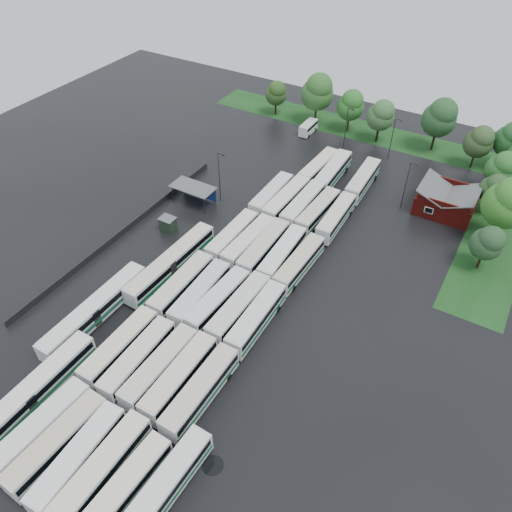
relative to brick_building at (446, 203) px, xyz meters
The scene contains 60 objects.
ground 49.08m from the brick_building, 119.30° to the right, with size 160.00×160.00×0.00m, color black.
brick_building is the anchor object (origin of this frame).
wash_shed 46.14m from the brick_building, 153.27° to the right, with size 8.20×4.20×3.58m.
utility_hut 50.26m from the brick_building, 143.11° to the right, with size 2.70×2.20×2.62m.
grass_strip_north 31.19m from the brick_building, 134.96° to the left, with size 80.00×10.00×0.01m, color #133E14.
grass_strip_east 10.17m from the brick_building, ahead, with size 10.00×50.00×0.01m, color #133E14.
west_fence 57.83m from the brick_building, 143.04° to the right, with size 0.10×50.00×1.20m, color #2D2D30.
bus_r0c0 74.26m from the brick_building, 112.45° to the right, with size 3.40×13.21×3.64m.
bus_r0c1 73.41m from the brick_building, 110.23° to the right, with size 3.28×13.08×3.61m.
bus_r0c2 72.40m from the brick_building, 107.69° to the right, with size 3.39×13.12×3.62m.
bus_r0c3 71.07m from the brick_building, 105.40° to the right, with size 2.93×13.21×3.67m.
bus_r0c4 70.73m from the brick_building, 102.62° to the right, with size 3.09×12.72×3.52m.
bus_r1c0 62.07m from the brick_building, 117.41° to the right, with size 2.86×12.93×3.59m.
bus_r1c1 60.81m from the brick_building, 114.54° to the right, with size 3.09×12.86×3.56m.
bus_r1c2 59.20m from the brick_building, 111.78° to the right, with size 2.83×12.94×3.60m.
bus_r1c3 58.03m from the brick_building, 109.02° to the right, with size 2.92×13.09×3.64m.
bus_r1c4 57.33m from the brick_building, 105.63° to the right, with size 2.83×13.23×3.68m.
bus_r2c0 50.46m from the brick_building, 124.42° to the right, with size 2.97×13.16×3.65m.
bus_r2c1 48.64m from the brick_building, 121.05° to the right, with size 3.21×12.99×3.59m.
bus_r2c2 46.99m from the brick_building, 118.08° to the right, with size 3.34×12.87×3.55m.
bus_r2c3 45.27m from the brick_building, 114.36° to the right, with size 2.98×13.23×3.67m.
bus_r2c4 44.36m from the brick_building, 110.56° to the right, with size 3.02×13.06×3.62m.
bus_r3c0 39.73m from the brick_building, 135.31° to the right, with size 2.73×12.59×3.50m.
bus_r3c1 37.55m from the brick_building, 131.95° to the right, with size 3.08×12.90×3.57m.
bus_r3c2 35.70m from the brick_building, 128.44° to the right, with size 3.03×13.20×3.66m.
bus_r3c3 33.61m from the brick_building, 124.13° to the right, with size 3.22×12.94×3.57m.
bus_r3c4 32.28m from the brick_building, 118.85° to the right, with size 2.96×12.70×3.52m.
bus_r4c0 31.82m from the brick_building, 153.70° to the right, with size 2.81×12.68×3.52m.
bus_r4c1 29.06m from the brick_building, 150.83° to the right, with size 3.11×13.27×3.68m.
bus_r4c2 26.13m from the brick_building, 147.52° to the right, with size 2.85×13.12×3.65m.
bus_r4c3 23.73m from the brick_building, 143.08° to the right, with size 3.16×12.62×3.49m.
bus_r4c4 21.03m from the brick_building, 137.31° to the right, with size 3.04×12.63×3.49m.
bus_r5c1 25.13m from the brick_building, behind, with size 3.27×12.85×3.55m.
bus_r5c2 22.00m from the brick_building, behind, with size 3.25×13.32×3.68m.
bus_r5c4 15.80m from the brick_building, behind, with size 3.29×13.22×3.65m.
artic_bus_west_a 73.76m from the brick_building, 116.55° to the right, with size 2.74×18.98×3.52m.
artic_bus_west_b 50.67m from the brick_building, 130.63° to the right, with size 3.25×19.15×3.54m.
artic_bus_west_c 63.27m from the brick_building, 124.79° to the right, with size 2.78×19.09×3.54m.
artic_bus_east 70.32m from the brick_building, 99.84° to the right, with size 3.10×18.96×3.51m.
minibus 37.77m from the brick_building, 157.35° to the left, with size 2.23×5.83×2.54m.
tree_north_0 49.81m from the brick_building, 157.31° to the left, with size 5.09×5.09×8.44m.
tree_north_1 40.86m from the brick_building, 151.16° to the left, with size 7.42×7.42×12.29m.
tree_north_2 34.17m from the brick_building, 143.86° to the left, with size 6.06×6.06×10.04m.
tree_north_3 27.64m from the brick_building, 136.62° to the left, with size 6.00×6.00×9.94m.
tree_north_4 23.51m from the brick_building, 110.94° to the left, with size 7.22×7.22×11.96m.
tree_north_5 18.49m from the brick_building, 87.14° to the left, with size 5.78×5.78×9.57m.
tree_north_6 22.17m from the brick_building, 73.03° to the left, with size 6.46×6.46×10.70m.
tree_east_0 15.96m from the brick_building, 55.16° to the right, with size 5.12×5.12×8.49m.
tree_east_1 12.47m from the brick_building, 25.24° to the right, with size 7.77×7.77×12.87m.
tree_east_2 8.37m from the brick_building, 29.15° to the left, with size 4.88×4.87×8.06m.
tree_east_3 12.69m from the brick_building, 55.57° to the left, with size 5.78×5.78×9.58m.
lamp_post_ne 8.47m from the brick_building, 158.25° to the right, with size 1.48×0.29×9.62m.
lamp_post_nw 41.55m from the brick_building, 154.33° to the right, with size 1.58×0.31×10.25m.
lamp_post_back_w 27.91m from the brick_building, 154.29° to the left, with size 1.46×0.29×9.51m.
lamp_post_back_e 20.13m from the brick_building, 139.38° to the left, with size 1.42×0.28×9.20m.
puddle_0 65.47m from the brick_building, 113.82° to the right, with size 6.05×6.05×0.01m, color black.
puddle_1 65.55m from the brick_building, 106.27° to the right, with size 2.59×2.59×0.01m, color black.
puddle_2 49.31m from the brick_building, 126.44° to the right, with size 7.11×7.11×0.01m, color black.
puddle_3 47.12m from the brick_building, 113.80° to the right, with size 3.49×3.49×0.01m, color black.
puddle_4 62.18m from the brick_building, 98.85° to the right, with size 2.48×2.48×0.01m, color black.
Camera 1 is at (32.01, -38.85, 54.74)m, focal length 35.00 mm.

